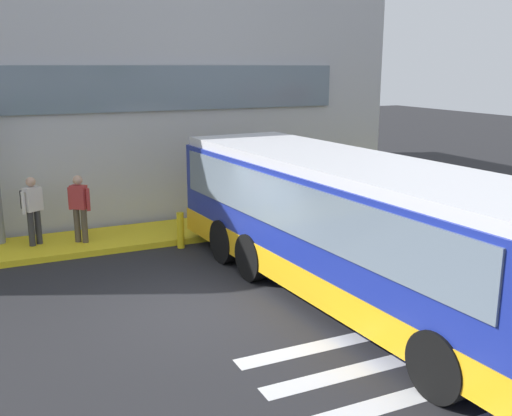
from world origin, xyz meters
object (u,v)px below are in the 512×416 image
Objects in this scene: passenger_near_column at (32,206)px; passenger_by_doorway at (79,205)px; safety_bollard_yellow at (181,230)px; bus_main_foreground at (356,234)px.

passenger_near_column is 1.10m from passenger_by_doorway.
passenger_near_column is at bearing 158.42° from safety_bollard_yellow.
passenger_near_column is at bearing 165.68° from passenger_by_doorway.
bus_main_foreground reaches higher than passenger_by_doorway.
bus_main_foreground is 6.33× the size of passenger_by_doorway.
bus_main_foreground reaches higher than passenger_near_column.
bus_main_foreground is 11.77× the size of safety_bollard_yellow.
passenger_near_column is 1.86× the size of safety_bollard_yellow.
safety_bollard_yellow is (3.28, -1.30, -0.66)m from passenger_near_column.
safety_bollard_yellow is (2.22, -1.03, -0.63)m from passenger_by_doorway.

